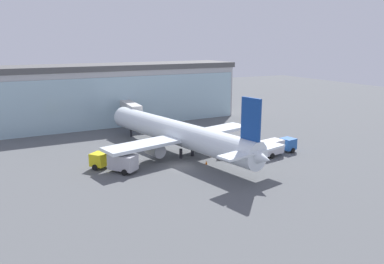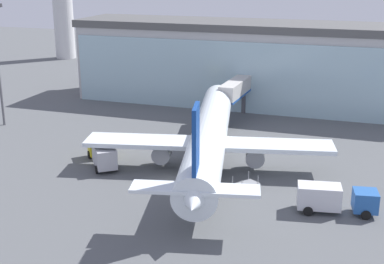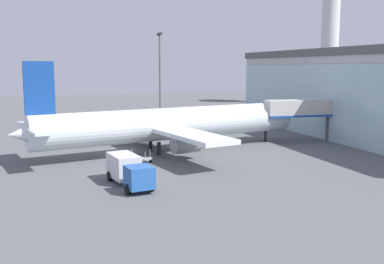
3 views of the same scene
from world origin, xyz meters
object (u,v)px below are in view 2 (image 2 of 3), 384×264
(safety_cone_nose, at_px, (204,188))
(safety_cone_wingtip, at_px, (96,152))
(fuel_truck, at_px, (334,198))
(airplane, at_px, (209,137))
(baggage_cart, at_px, (245,185))
(catering_truck, at_px, (102,153))
(jet_bridge, at_px, (237,89))

(safety_cone_nose, xyz_separation_m, safety_cone_wingtip, (-15.95, 6.37, 0.00))
(fuel_truck, xyz_separation_m, safety_cone_nose, (-13.06, 0.77, -1.19))
(airplane, bearing_deg, baggage_cart, -145.70)
(airplane, relative_size, baggage_cart, 12.14)
(airplane, xyz_separation_m, catering_truck, (-11.82, -3.60, -2.10))
(airplane, distance_m, safety_cone_nose, 7.78)
(jet_bridge, distance_m, airplane, 20.36)
(airplane, relative_size, fuel_truck, 5.16)
(fuel_truck, bearing_deg, baggage_cart, 154.24)
(fuel_truck, height_order, baggage_cart, fuel_truck)
(fuel_truck, distance_m, safety_cone_wingtip, 29.90)
(fuel_truck, bearing_deg, safety_cone_nose, 166.48)
(catering_truck, xyz_separation_m, safety_cone_nose, (13.41, -3.27, -1.19))
(safety_cone_wingtip, bearing_deg, catering_truck, -50.68)
(fuel_truck, distance_m, safety_cone_nose, 13.14)
(fuel_truck, relative_size, safety_cone_wingtip, 13.77)
(jet_bridge, bearing_deg, catering_truck, 159.49)
(fuel_truck, bearing_deg, catering_truck, 161.19)
(baggage_cart, height_order, safety_cone_nose, baggage_cart)
(catering_truck, xyz_separation_m, baggage_cart, (17.37, -1.50, -0.97))
(airplane, height_order, safety_cone_wingtip, airplane)
(safety_cone_nose, bearing_deg, safety_cone_wingtip, 158.24)
(fuel_truck, bearing_deg, jet_bridge, 110.69)
(catering_truck, bearing_deg, safety_cone_wingtip, 0.53)
(airplane, xyz_separation_m, baggage_cart, (5.55, -5.10, -3.06))
(catering_truck, xyz_separation_m, safety_cone_wingtip, (-2.53, 3.09, -1.19))
(catering_truck, distance_m, safety_cone_nose, 13.86)
(baggage_cart, distance_m, safety_cone_wingtip, 20.43)
(jet_bridge, relative_size, safety_cone_nose, 20.46)
(baggage_cart, xyz_separation_m, safety_cone_nose, (-3.96, -1.77, -0.23))
(jet_bridge, relative_size, catering_truck, 1.59)
(catering_truck, distance_m, fuel_truck, 26.78)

